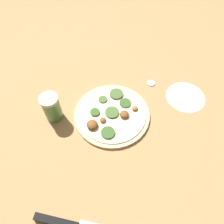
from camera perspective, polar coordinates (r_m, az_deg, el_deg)
The scene contains 5 objects.
ground_plane at distance 0.80m, azimuth 0.00°, elevation -0.86°, with size 3.00×3.00×0.00m, color tan.
pizza at distance 0.79m, azimuth -0.07°, elevation -0.56°, with size 0.27×0.27×0.03m.
spice_jar at distance 0.78m, azimuth -15.46°, elevation 1.10°, with size 0.06×0.06×0.11m.
loose_cap at distance 0.90m, azimuth 10.20°, elevation 7.52°, with size 0.03×0.03×0.01m.
flour_patch at distance 0.89m, azimuth 18.63°, elevation 3.78°, with size 0.15×0.15×0.00m.
Camera 1 is at (-0.25, 0.36, 0.67)m, focal length 35.00 mm.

